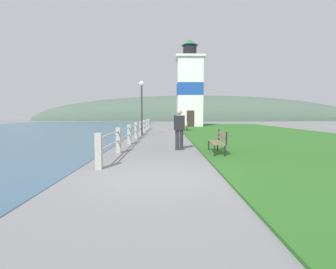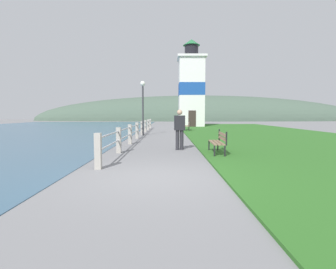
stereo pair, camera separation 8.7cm
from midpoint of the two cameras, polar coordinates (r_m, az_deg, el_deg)
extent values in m
plane|color=slate|center=(6.56, -3.46, -9.34)|extent=(160.00, 160.00, 0.00)
cube|color=#2D6623|center=(21.17, 19.87, 0.04)|extent=(12.00, 40.27, 0.06)
cube|color=#A8A399|center=(7.69, -15.17, -3.54)|extent=(0.18, 0.18, 1.03)
cube|color=#A8A399|center=(10.71, -10.96, -1.24)|extent=(0.18, 0.18, 1.03)
cube|color=#A8A399|center=(13.78, -8.61, 0.05)|extent=(0.18, 0.18, 1.03)
cube|color=#A8A399|center=(16.86, -7.13, 0.86)|extent=(0.18, 0.18, 1.03)
cube|color=#A8A399|center=(19.96, -6.10, 1.43)|extent=(0.18, 0.18, 1.03)
cube|color=#A8A399|center=(23.06, -5.35, 1.84)|extent=(0.18, 0.18, 1.03)
cube|color=#A8A399|center=(26.16, -4.77, 2.15)|extent=(0.18, 0.18, 1.03)
cube|color=#A8A399|center=(29.27, -4.32, 2.40)|extent=(0.18, 0.18, 1.03)
cylinder|color=#B2B2B7|center=(18.39, -6.58, 2.29)|extent=(0.06, 21.82, 0.06)
cylinder|color=#B2B2B7|center=(18.41, -6.57, 1.17)|extent=(0.06, 21.82, 0.06)
cube|color=#846B51|center=(10.29, 9.40, -1.71)|extent=(0.18, 1.68, 0.04)
cube|color=#846B51|center=(10.31, 10.21, -1.70)|extent=(0.18, 1.68, 0.04)
cube|color=#846B51|center=(10.33, 11.02, -1.70)|extent=(0.18, 1.68, 0.04)
cube|color=#846B51|center=(10.32, 11.52, 0.05)|extent=(0.12, 1.68, 0.11)
cube|color=#846B51|center=(10.33, 11.51, -0.82)|extent=(0.12, 1.68, 0.11)
cube|color=black|center=(9.51, 9.82, -3.70)|extent=(0.05, 0.05, 0.45)
cube|color=black|center=(11.11, 8.62, -2.51)|extent=(0.05, 0.05, 0.45)
cube|color=black|center=(9.57, 12.02, -3.68)|extent=(0.05, 0.05, 0.45)
cube|color=black|center=(11.16, 10.51, -2.51)|extent=(0.05, 0.05, 0.45)
cube|color=black|center=(9.53, 12.35, -0.88)|extent=(0.05, 0.05, 0.49)
cube|color=black|center=(11.12, 10.79, -0.10)|extent=(0.05, 0.05, 0.49)
cube|color=#846B51|center=(24.49, 3.34, 1.89)|extent=(0.15, 1.72, 0.04)
cube|color=#846B51|center=(24.49, 3.68, 1.89)|extent=(0.15, 1.72, 0.04)
cube|color=#846B51|center=(24.50, 4.02, 1.89)|extent=(0.15, 1.72, 0.04)
cube|color=#846B51|center=(24.49, 4.23, 2.63)|extent=(0.09, 1.71, 0.11)
cube|color=#846B51|center=(24.50, 4.23, 2.27)|extent=(0.09, 1.71, 0.11)
cube|color=black|center=(23.67, 3.33, 1.21)|extent=(0.05, 0.05, 0.45)
cube|color=black|center=(25.33, 3.17, 1.43)|extent=(0.05, 0.05, 0.45)
cube|color=black|center=(23.69, 4.23, 1.21)|extent=(0.05, 0.05, 0.45)
cube|color=black|center=(25.34, 4.00, 1.42)|extent=(0.05, 0.05, 0.45)
cube|color=black|center=(23.67, 4.35, 2.35)|extent=(0.05, 0.05, 0.49)
cube|color=black|center=(25.33, 4.12, 2.48)|extent=(0.05, 0.05, 0.49)
cube|color=white|center=(33.19, 4.63, 8.99)|extent=(3.05, 3.05, 8.38)
cube|color=#194799|center=(33.23, 4.63, 9.71)|extent=(3.09, 3.09, 1.51)
cube|color=white|center=(33.81, 4.68, 16.30)|extent=(3.51, 3.51, 0.25)
cylinder|color=black|center=(33.98, 4.68, 17.63)|extent=(1.68, 1.68, 1.36)
cone|color=#23703D|center=(34.24, 4.70, 19.34)|extent=(2.10, 2.10, 0.75)
cube|color=#332823|center=(31.55, 4.84, 3.42)|extent=(0.90, 0.06, 2.00)
cylinder|color=#28282D|center=(11.44, 1.78, -1.23)|extent=(0.16, 0.16, 0.86)
cylinder|color=#28282D|center=(11.49, 2.70, -1.21)|extent=(0.16, 0.16, 0.86)
cube|color=#232328|center=(11.41, 2.25, 2.54)|extent=(0.47, 0.33, 0.65)
sphere|color=tan|center=(11.41, 2.26, 4.87)|extent=(0.23, 0.23, 0.23)
cylinder|color=#333338|center=(19.31, -5.86, 5.14)|extent=(0.12, 0.12, 3.60)
sphere|color=white|center=(19.44, -5.91, 10.99)|extent=(0.36, 0.36, 0.36)
ellipsoid|color=#475B4C|center=(63.70, 6.41, 3.03)|extent=(80.00, 16.00, 12.00)
camera|label=1|loc=(0.04, -90.15, -0.01)|focal=28.00mm
camera|label=2|loc=(0.04, 89.85, 0.01)|focal=28.00mm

